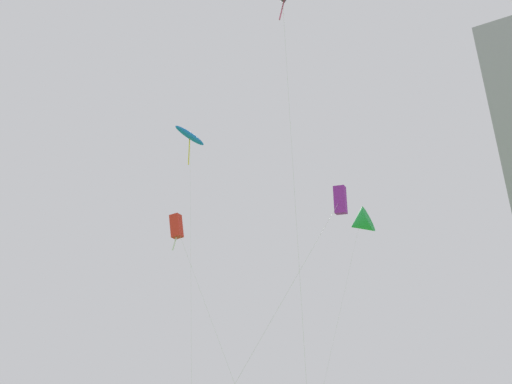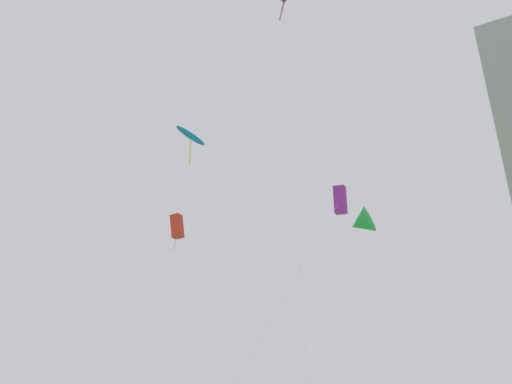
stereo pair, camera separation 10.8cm
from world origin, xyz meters
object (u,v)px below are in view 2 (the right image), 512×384
kite_flying_1 (361,223)px  kite_flying_3 (340,200)px  kite_flying_0 (177,227)px  kite_flying_2 (191,136)px

kite_flying_1 → kite_flying_3: (2.50, -20.65, -6.44)m
kite_flying_0 → kite_flying_3: (14.32, -8.22, -3.38)m
kite_flying_0 → kite_flying_1: size_ratio=0.82×
kite_flying_0 → kite_flying_3: 16.86m
kite_flying_0 → kite_flying_2: size_ratio=0.53×
kite_flying_0 → kite_flying_1: bearing=46.4°
kite_flying_0 → kite_flying_1: 17.42m
kite_flying_3 → kite_flying_1: bearing=96.9°
kite_flying_0 → kite_flying_1: (11.82, 12.42, 3.06)m
kite_flying_1 → kite_flying_3: kite_flying_1 is taller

